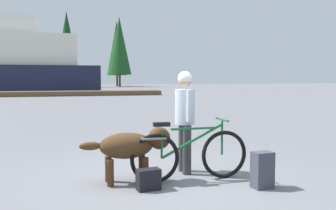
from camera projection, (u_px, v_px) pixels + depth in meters
ground_plane at (167, 179)px, 5.54m from camera, size 160.00×160.00×0.00m
bicycle at (190, 155)px, 5.43m from camera, size 1.83×0.44×0.92m
person_cyclist at (185, 113)px, 5.86m from camera, size 0.32×0.53×1.65m
dog at (132, 146)px, 5.35m from camera, size 1.34×0.45×0.81m
backpack at (262, 170)px, 5.09m from camera, size 0.30×0.23×0.51m
handbag_pannier at (149, 179)px, 5.00m from camera, size 0.34×0.22×0.29m
dock_pier at (75, 93)px, 31.34m from camera, size 14.90×2.32×0.40m
pine_tree_center at (67, 41)px, 57.77m from camera, size 3.48×3.48×12.02m
pine_tree_far_right at (119, 46)px, 60.94m from camera, size 3.93×3.93×11.72m
pine_tree_mid_back at (117, 48)px, 66.85m from camera, size 3.70×3.70×11.93m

